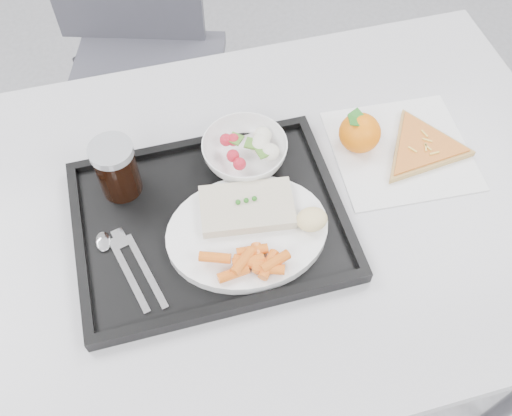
{
  "coord_description": "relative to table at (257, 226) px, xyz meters",
  "views": [
    {
      "loc": [
        -0.15,
        -0.24,
        1.58
      ],
      "look_at": [
        -0.01,
        0.28,
        0.77
      ],
      "focal_mm": 40.0,
      "sensor_mm": 36.0,
      "label": 1
    }
  ],
  "objects": [
    {
      "name": "salad_contents",
      "position": [
        0.02,
        0.09,
        0.12
      ],
      "size": [
        0.1,
        0.08,
        0.03
      ],
      "color": "red",
      "rests_on": "salad_bowl"
    },
    {
      "name": "chair",
      "position": [
        -0.14,
        0.75,
        -0.15
      ],
      "size": [
        0.53,
        0.53,
        0.93
      ],
      "color": "#3D3D45",
      "rests_on": "ground"
    },
    {
      "name": "fish_fillet",
      "position": [
        -0.03,
        -0.03,
        0.11
      ],
      "size": [
        0.17,
        0.11,
        0.03
      ],
      "color": "beige",
      "rests_on": "dinner_plate"
    },
    {
      "name": "napkin",
      "position": [
        0.29,
        0.05,
        0.07
      ],
      "size": [
        0.27,
        0.26,
        0.0
      ],
      "color": "white",
      "rests_on": "table"
    },
    {
      "name": "cutlery",
      "position": [
        -0.24,
        -0.06,
        0.08
      ],
      "size": [
        0.1,
        0.17,
        0.01
      ],
      "color": "silver",
      "rests_on": "tray"
    },
    {
      "name": "tangerine",
      "position": [
        0.22,
        0.08,
        0.1
      ],
      "size": [
        0.08,
        0.08,
        0.07
      ],
      "color": "#E46208",
      "rests_on": "napkin"
    },
    {
      "name": "tray",
      "position": [
        -0.09,
        -0.02,
        0.08
      ],
      "size": [
        0.45,
        0.35,
        0.03
      ],
      "color": "black",
      "rests_on": "table"
    },
    {
      "name": "salad_bowl",
      "position": [
        0.0,
        0.09,
        0.11
      ],
      "size": [
        0.15,
        0.15,
        0.05
      ],
      "color": "white",
      "rests_on": "tray"
    },
    {
      "name": "carrot_pile",
      "position": [
        -0.04,
        -0.13,
        0.11
      ],
      "size": [
        0.14,
        0.07,
        0.03
      ],
      "color": "orange",
      "rests_on": "dinner_plate"
    },
    {
      "name": "bread_roll",
      "position": [
        0.07,
        -0.08,
        0.12
      ],
      "size": [
        0.06,
        0.05,
        0.03
      ],
      "color": "#EFC08F",
      "rests_on": "dinner_plate"
    },
    {
      "name": "pizza_slice",
      "position": [
        0.33,
        0.04,
        0.08
      ],
      "size": [
        0.3,
        0.3,
        0.02
      ],
      "color": "tan",
      "rests_on": "napkin"
    },
    {
      "name": "cola_glass",
      "position": [
        -0.22,
        0.09,
        0.14
      ],
      "size": [
        0.07,
        0.07,
        0.11
      ],
      "color": "black",
      "rests_on": "tray"
    },
    {
      "name": "dinner_plate",
      "position": [
        -0.03,
        -0.06,
        0.09
      ],
      "size": [
        0.27,
        0.27,
        0.02
      ],
      "color": "white",
      "rests_on": "tray"
    },
    {
      "name": "table",
      "position": [
        0.0,
        0.0,
        0.0
      ],
      "size": [
        1.2,
        0.8,
        0.75
      ],
      "color": "#B7B7B9",
      "rests_on": "ground"
    }
  ]
}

